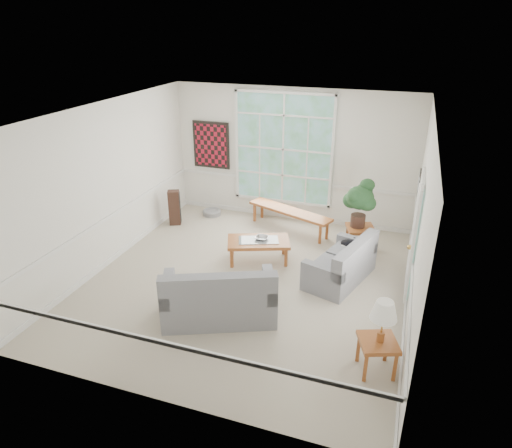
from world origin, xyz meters
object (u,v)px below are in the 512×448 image
at_px(loveseat_front, 219,290).
at_px(coffee_table, 258,250).
at_px(loveseat_right, 340,259).
at_px(end_table, 359,239).
at_px(side_table, 376,356).

distance_m(loveseat_front, coffee_table, 1.93).
height_order(loveseat_right, coffee_table, loveseat_right).
xyz_separation_m(loveseat_front, end_table, (1.80, 2.96, -0.21)).
relative_size(loveseat_front, end_table, 3.31).
relative_size(loveseat_right, end_table, 2.82).
height_order(coffee_table, side_table, side_table).
relative_size(loveseat_front, side_table, 3.55).
distance_m(end_table, side_table, 3.48).
relative_size(loveseat_front, coffee_table, 1.48).
bearing_deg(coffee_table, side_table, -65.15).
relative_size(end_table, side_table, 1.07).
bearing_deg(side_table, loveseat_front, 169.25).
bearing_deg(end_table, coffee_table, -149.78).
bearing_deg(loveseat_right, coffee_table, -169.05).
relative_size(coffee_table, end_table, 2.24).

